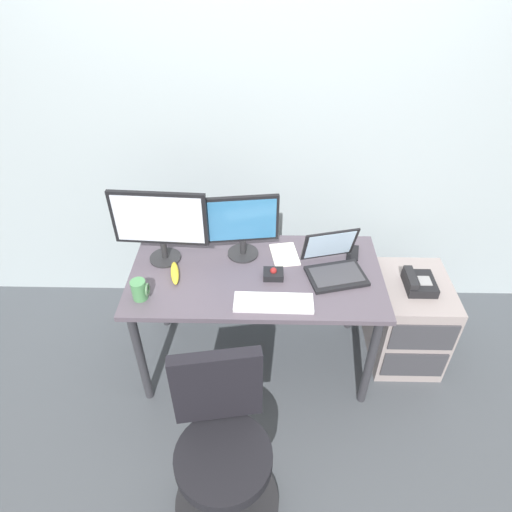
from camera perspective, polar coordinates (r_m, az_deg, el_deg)
ground_plane at (r=3.05m, az=0.00°, el=-12.81°), size 8.00×8.00×0.00m
back_wall at (r=2.79m, az=0.31°, el=17.93°), size 6.00×0.10×2.80m
desk at (r=2.57m, az=0.00°, el=-3.59°), size 1.41×0.72×0.75m
file_cabinet at (r=3.03m, az=18.68°, el=-7.67°), size 0.42×0.53×0.59m
desk_phone at (r=2.80m, az=19.95°, el=-3.20°), size 0.17×0.20×0.09m
office_chair at (r=2.25m, az=-4.25°, el=-23.36°), size 0.52×0.52×0.91m
monitor_main at (r=2.51m, az=-12.16°, el=4.20°), size 0.53×0.18×0.44m
monitor_side at (r=2.51m, az=-1.75°, el=4.13°), size 0.41×0.18×0.39m
keyboard at (r=2.32m, az=2.24°, el=-5.91°), size 0.41×0.14×0.03m
laptop at (r=2.52m, az=9.87°, el=-1.03°), size 0.37×0.35×0.23m
trackball_mouse at (r=2.47m, az=2.22°, el=-2.28°), size 0.11×0.09×0.07m
coffee_mug at (r=2.40m, az=-14.56°, el=-4.18°), size 0.09×0.08×0.11m
paper_notepad at (r=2.63m, az=3.64°, el=0.19°), size 0.18×0.23×0.01m
cell_phone at (r=2.71m, az=12.18°, el=0.43°), size 0.09×0.15×0.01m
banana at (r=2.52m, az=-10.28°, el=-2.14°), size 0.08×0.20×0.04m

